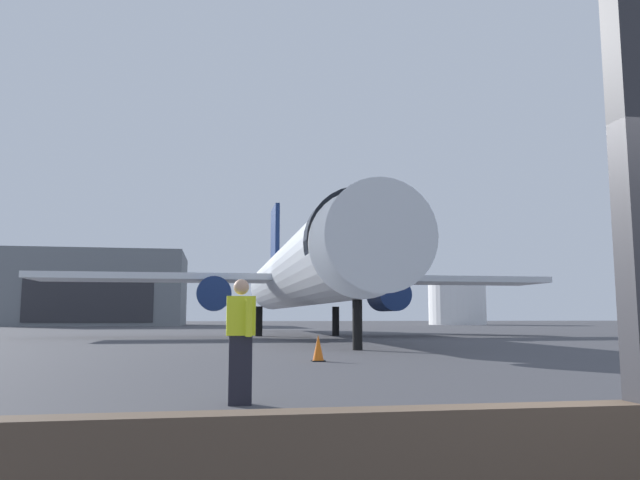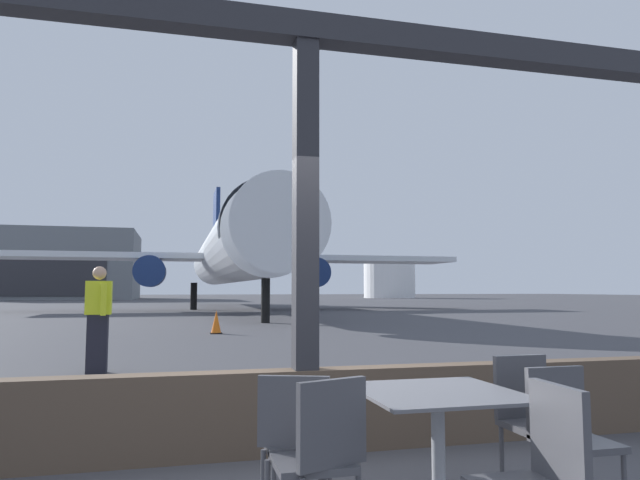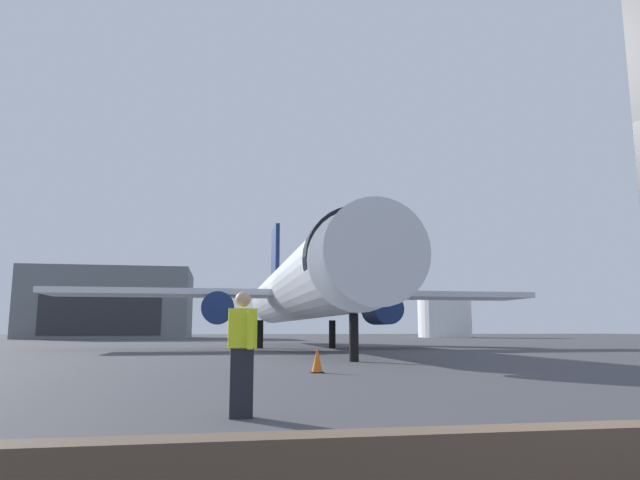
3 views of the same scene
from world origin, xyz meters
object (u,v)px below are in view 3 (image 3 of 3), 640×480
Objects in this scene: traffic_cone at (317,360)px; fuel_storage_tank at (444,316)px; ground_crew_worker at (242,351)px; airplane at (300,289)px; distant_hangar at (113,304)px.

fuel_storage_tank is at bearing 64.86° from traffic_cone.
ground_crew_worker is 2.42× the size of traffic_cone.
airplane is 21.17× the size of ground_crew_worker.
traffic_cone is at bearing 72.87° from ground_crew_worker.
traffic_cone is (-2.33, -19.79, -3.40)m from airplane.
airplane is 56.17m from fuel_storage_tank.
traffic_cone is at bearing -96.71° from airplane.
distant_hangar is 49.16m from fuel_storage_tank.
ground_crew_worker is at bearing -114.33° from fuel_storage_tank.
traffic_cone is 0.09× the size of fuel_storage_tank.
traffic_cone is at bearing -75.68° from distant_hangar.
airplane reaches higher than fuel_storage_tank.
traffic_cone is 74.77m from fuel_storage_tank.
distant_hangar reaches higher than traffic_cone.
distant_hangar reaches higher than fuel_storage_tank.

